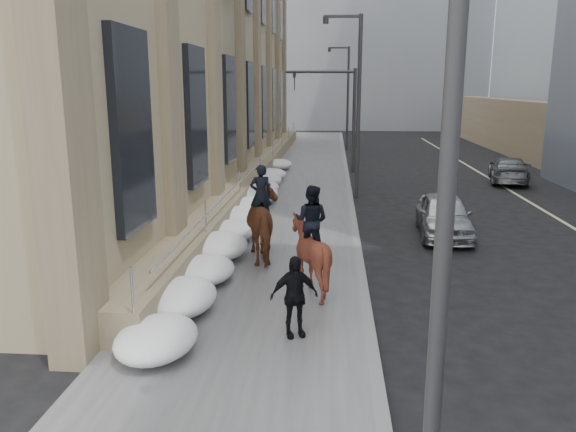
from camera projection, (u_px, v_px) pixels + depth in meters
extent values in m
plane|color=black|center=(248.00, 318.00, 12.32)|extent=(140.00, 140.00, 0.00)
cube|color=#4E4E50|center=(286.00, 215.00, 22.02)|extent=(5.00, 80.00, 0.12)
cube|color=slate|center=(353.00, 216.00, 21.82)|extent=(0.24, 80.00, 0.12)
cube|color=#BFB78C|center=(562.00, 221.00, 21.22)|extent=(0.15, 70.00, 0.01)
cube|color=#938260|center=(203.00, 10.00, 30.13)|extent=(5.00, 44.00, 18.00)
cube|color=#6F6047|center=(261.00, 168.00, 31.82)|extent=(1.10, 44.00, 0.90)
cylinder|color=silver|center=(269.00, 152.00, 31.58)|extent=(0.06, 42.00, 0.06)
cube|color=black|center=(229.00, 110.00, 24.26)|extent=(0.20, 2.20, 4.50)
cube|color=slate|center=(354.00, 9.00, 67.13)|extent=(30.00, 12.00, 28.00)
cube|color=gray|center=(280.00, 51.00, 80.46)|extent=(24.00, 12.00, 20.00)
cylinder|color=#2D2D30|center=(447.00, 191.00, 5.37)|extent=(0.18, 0.18, 8.00)
cylinder|color=#2D2D30|center=(359.00, 109.00, 24.79)|extent=(0.18, 0.18, 8.00)
cube|color=#2D2D30|center=(342.00, 16.00, 23.98)|extent=(1.60, 0.15, 0.12)
cylinder|color=#2D2D30|center=(326.00, 20.00, 24.07)|extent=(0.24, 0.24, 0.30)
cylinder|color=#2D2D30|center=(348.00, 99.00, 44.22)|extent=(0.18, 0.18, 8.00)
cube|color=#2D2D30|center=(339.00, 48.00, 43.40)|extent=(1.60, 0.15, 0.12)
cylinder|color=#2D2D30|center=(330.00, 50.00, 43.49)|extent=(0.24, 0.24, 0.30)
cylinder|color=#2D2D30|center=(354.00, 121.00, 32.78)|extent=(0.20, 0.20, 6.00)
cylinder|color=#2D2D30|center=(320.00, 72.00, 32.31)|extent=(4.00, 0.16, 0.16)
imported|color=black|center=(294.00, 81.00, 32.54)|extent=(0.18, 0.22, 1.10)
ellipsoid|color=silver|center=(182.00, 297.00, 12.33)|extent=(1.50, 2.10, 0.68)
ellipsoid|color=silver|center=(220.00, 246.00, 16.21)|extent=(1.60, 2.20, 0.72)
ellipsoid|color=silver|center=(239.00, 216.00, 20.11)|extent=(1.40, 2.00, 0.64)
ellipsoid|color=silver|center=(258.00, 194.00, 23.97)|extent=(1.70, 2.30, 0.76)
ellipsoid|color=silver|center=(267.00, 180.00, 27.88)|extent=(1.50, 2.10, 0.66)
imported|color=#502918|center=(267.00, 223.00, 16.03)|extent=(1.81, 2.69, 2.08)
imported|color=black|center=(267.00, 195.00, 15.99)|extent=(0.72, 0.58, 1.72)
imported|color=#4F2116|center=(309.00, 255.00, 13.45)|extent=(1.89, 2.01, 1.83)
imported|color=black|center=(310.00, 221.00, 13.41)|extent=(0.99, 0.87, 1.73)
imported|color=black|center=(294.00, 296.00, 11.03)|extent=(1.05, 0.71, 1.65)
imported|color=#A3A7AB|center=(444.00, 215.00, 19.03)|extent=(1.98, 4.32, 1.44)
imported|color=#55585C|center=(509.00, 170.00, 29.64)|extent=(2.85, 4.94, 1.35)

